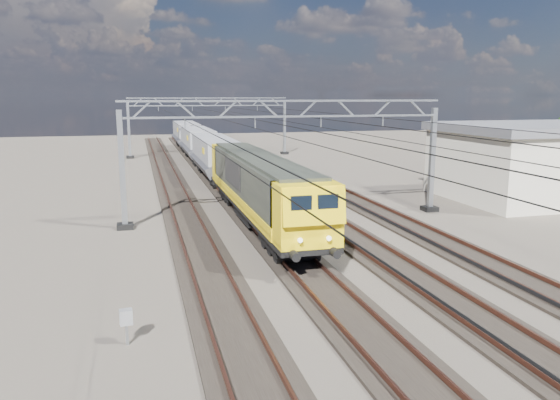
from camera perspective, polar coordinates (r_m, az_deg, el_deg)
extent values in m
plane|color=#2C2721|center=(29.26, 2.97, -3.70)|extent=(160.00, 160.00, 0.00)
cube|color=black|center=(28.07, -8.82, -4.33)|extent=(2.60, 140.00, 0.12)
cube|color=brown|center=(27.97, -10.30, -4.09)|extent=(0.08, 140.00, 0.16)
cube|color=brown|center=(28.10, -7.37, -3.93)|extent=(0.08, 140.00, 0.16)
cube|color=black|center=(28.72, -0.84, -3.85)|extent=(2.60, 140.00, 0.12)
cube|color=brown|center=(28.52, -2.25, -3.63)|extent=(0.08, 140.00, 0.16)
cube|color=brown|center=(28.85, 0.55, -3.45)|extent=(0.08, 140.00, 0.16)
cube|color=black|center=(29.90, 6.63, -3.33)|extent=(2.60, 140.00, 0.12)
cube|color=brown|center=(29.61, 5.34, -3.12)|extent=(0.08, 140.00, 0.16)
cube|color=brown|center=(30.12, 7.92, -2.94)|extent=(0.08, 140.00, 0.16)
cube|color=black|center=(31.54, 13.43, -2.81)|extent=(2.60, 140.00, 0.12)
cube|color=brown|center=(31.18, 12.27, -2.61)|extent=(0.08, 140.00, 0.16)
cube|color=brown|center=(31.85, 14.59, -2.43)|extent=(0.08, 140.00, 0.16)
cube|color=#99A0A7|center=(31.25, -16.17, 2.98)|extent=(0.30, 0.30, 6.60)
cube|color=#99A0A7|center=(36.12, 15.60, 4.02)|extent=(0.30, 0.30, 6.60)
cube|color=black|center=(31.81, -15.87, -2.64)|extent=(0.90, 0.90, 0.30)
cube|color=black|center=(36.61, 15.35, -0.87)|extent=(0.90, 0.90, 0.30)
cube|color=#99A0A7|center=(32.16, 0.91, 10.32)|extent=(19.30, 0.18, 0.12)
cube|color=#99A0A7|center=(32.18, 0.90, 8.72)|extent=(19.30, 0.18, 0.12)
cube|color=#99A0A7|center=(30.99, -14.27, 9.14)|extent=(1.03, 0.10, 0.94)
cube|color=#99A0A7|center=(31.10, -9.84, 9.32)|extent=(1.03, 0.10, 0.94)
cube|color=#99A0A7|center=(31.40, -5.46, 9.44)|extent=(1.03, 0.10, 0.94)
cube|color=#99A0A7|center=(31.87, -1.18, 9.51)|extent=(1.03, 0.10, 0.94)
cube|color=#99A0A7|center=(32.50, 2.95, 9.52)|extent=(1.03, 0.10, 0.94)
cube|color=#99A0A7|center=(33.30, 6.90, 9.49)|extent=(1.03, 0.10, 0.94)
cube|color=#99A0A7|center=(34.24, 10.65, 9.42)|extent=(1.03, 0.10, 0.94)
cube|color=#99A0A7|center=(35.31, 14.19, 9.32)|extent=(1.03, 0.10, 0.94)
cube|color=#99A0A7|center=(31.12, -9.91, 7.89)|extent=(0.06, 0.06, 0.65)
cube|color=#99A0A7|center=(31.71, -2.62, 8.09)|extent=(0.06, 0.06, 0.65)
cube|color=#99A0A7|center=(32.78, 4.30, 8.16)|extent=(0.06, 0.06, 0.65)
cube|color=#99A0A7|center=(34.29, 10.70, 8.13)|extent=(0.06, 0.06, 0.65)
cube|color=#99A0A7|center=(67.10, -15.51, 7.02)|extent=(0.30, 0.30, 6.60)
cube|color=#99A0A7|center=(69.50, 0.47, 7.53)|extent=(0.30, 0.30, 6.60)
cube|color=black|center=(67.37, -15.38, 4.34)|extent=(0.90, 0.90, 0.30)
cube|color=black|center=(69.76, 0.47, 4.94)|extent=(0.90, 0.90, 0.30)
cube|color=#99A0A7|center=(67.53, -7.46, 10.52)|extent=(19.30, 0.18, 0.12)
cube|color=#99A0A7|center=(67.54, -7.44, 9.76)|extent=(19.30, 0.18, 0.12)
cube|color=#99A0A7|center=(66.98, -14.63, 9.88)|extent=(1.03, 0.10, 0.94)
cube|color=#99A0A7|center=(67.03, -12.57, 9.97)|extent=(1.03, 0.10, 0.94)
cube|color=#99A0A7|center=(67.17, -10.52, 10.05)|extent=(1.03, 0.10, 0.94)
cube|color=#99A0A7|center=(67.39, -8.47, 10.11)|extent=(1.03, 0.10, 0.94)
cube|color=#99A0A7|center=(67.69, -6.44, 10.17)|extent=(1.03, 0.10, 0.94)
cube|color=#99A0A7|center=(68.08, -4.43, 10.21)|extent=(1.03, 0.10, 0.94)
cube|color=#99A0A7|center=(68.54, -2.45, 10.23)|extent=(1.03, 0.10, 0.94)
cube|color=#99A0A7|center=(69.09, -0.49, 10.25)|extent=(1.03, 0.10, 0.94)
cube|color=#99A0A7|center=(67.04, -12.60, 9.31)|extent=(0.06, 0.06, 0.65)
cube|color=#99A0A7|center=(67.32, -9.15, 9.43)|extent=(0.06, 0.06, 0.65)
cube|color=#99A0A7|center=(67.83, -5.74, 9.53)|extent=(0.06, 0.06, 0.65)
cube|color=#99A0A7|center=(68.57, -2.39, 9.58)|extent=(0.06, 0.06, 0.65)
cylinder|color=black|center=(35.12, -10.46, 7.66)|extent=(0.03, 140.00, 0.03)
cylinder|color=black|center=(35.10, -10.49, 8.48)|extent=(0.03, 140.00, 0.03)
cylinder|color=black|center=(35.65, -3.98, 7.86)|extent=(0.03, 140.00, 0.03)
cylinder|color=black|center=(35.62, -3.99, 8.66)|extent=(0.03, 140.00, 0.03)
cylinder|color=black|center=(36.60, 2.25, 7.96)|extent=(0.03, 140.00, 0.03)
cylinder|color=black|center=(36.58, 2.25, 8.74)|extent=(0.03, 140.00, 0.03)
cylinder|color=black|center=(37.96, 8.09, 7.96)|extent=(0.03, 140.00, 0.03)
cylinder|color=black|center=(37.94, 8.11, 8.72)|extent=(0.03, 140.00, 0.03)
cube|color=black|center=(25.38, 0.99, -4.22)|extent=(2.20, 3.60, 0.60)
cube|color=black|center=(37.77, -4.34, 0.77)|extent=(2.20, 3.60, 0.60)
cube|color=black|center=(31.44, -2.21, -0.56)|extent=(2.65, 20.00, 0.25)
cube|color=black|center=(31.52, -2.20, -1.24)|extent=(2.20, 4.50, 0.75)
cube|color=#262A23|center=(31.19, -2.23, 2.00)|extent=(2.65, 17.00, 2.60)
cube|color=yellow|center=(31.10, -4.63, 0.08)|extent=(0.04, 17.00, 0.60)
cube|color=yellow|center=(31.67, 0.16, 0.31)|extent=(0.04, 17.00, 0.60)
cube|color=black|center=(31.85, -5.01, 2.79)|extent=(0.05, 5.00, 1.40)
cube|color=black|center=(32.41, -0.27, 2.97)|extent=(0.05, 5.00, 1.40)
cube|color=#262A23|center=(31.01, -2.25, 4.50)|extent=(2.25, 18.00, 0.15)
cube|color=yellow|center=(22.53, 2.79, -1.46)|extent=(2.65, 1.80, 2.60)
cube|color=yellow|center=(21.55, 3.55, -0.68)|extent=(2.60, 0.46, 1.52)
cube|color=black|center=(21.27, 2.23, -0.54)|extent=(0.85, 0.08, 0.75)
cube|color=black|center=(21.61, 5.03, -0.40)|extent=(0.85, 0.08, 0.75)
cylinder|color=black|center=(21.53, 1.54, -5.89)|extent=(0.36, 0.50, 0.36)
cylinder|color=black|center=(22.05, 5.81, -5.53)|extent=(0.36, 0.50, 0.36)
cylinder|color=white|center=(21.53, 2.12, -4.23)|extent=(0.20, 0.08, 0.20)
cylinder|color=white|center=(21.90, 5.13, -4.01)|extent=(0.20, 0.08, 0.20)
cube|color=yellow|center=(40.04, -5.05, 3.94)|extent=(2.65, 1.80, 2.60)
cube|color=yellow|center=(40.91, -5.29, 4.78)|extent=(2.60, 0.46, 1.52)
cube|color=black|center=(40.92, -6.08, 4.91)|extent=(0.85, 0.08, 0.75)
cube|color=black|center=(41.09, -4.56, 4.96)|extent=(0.85, 0.08, 0.75)
cylinder|color=black|center=(41.27, -6.47, 2.15)|extent=(0.36, 0.50, 0.36)
cylinder|color=black|center=(41.55, -4.14, 2.25)|extent=(0.36, 0.50, 0.36)
cylinder|color=white|center=(41.13, -6.12, 2.98)|extent=(0.20, 0.08, 0.20)
cylinder|color=white|center=(41.32, -4.47, 3.04)|extent=(0.20, 0.08, 0.20)
cube|color=black|center=(44.30, -5.91, 2.20)|extent=(2.20, 2.60, 0.55)
cube|color=black|center=(53.13, -7.41, 3.61)|extent=(2.20, 2.60, 0.55)
cube|color=black|center=(48.66, -6.74, 3.39)|extent=(2.40, 13.00, 0.20)
cube|color=gray|center=(48.47, -6.78, 5.40)|extent=(2.80, 12.00, 1.80)
cube|color=#48494F|center=(48.48, -7.86, 3.89)|extent=(1.48, 12.00, 1.36)
cube|color=#48494F|center=(48.74, -5.64, 3.98)|extent=(1.48, 12.00, 1.36)
cube|color=yellow|center=(45.31, -8.04, 5.12)|extent=(0.04, 1.20, 0.50)
cube|color=black|center=(58.25, -8.07, 4.22)|extent=(2.20, 2.60, 0.55)
cube|color=black|center=(67.15, -8.98, 5.07)|extent=(2.20, 2.60, 0.55)
cube|color=black|center=(62.66, -8.56, 5.00)|extent=(2.40, 13.00, 0.20)
cube|color=gray|center=(62.51, -8.61, 6.57)|extent=(2.80, 12.00, 1.80)
cube|color=#48494F|center=(62.52, -9.45, 5.40)|extent=(1.48, 12.00, 1.36)
cube|color=#48494F|center=(62.72, -7.71, 5.46)|extent=(1.48, 12.00, 1.36)
cube|color=yellow|center=(59.39, -9.67, 6.42)|extent=(0.04, 1.20, 0.50)
cube|color=black|center=(72.30, -9.40, 5.46)|extent=(2.20, 2.60, 0.55)
cube|color=black|center=(81.24, -10.00, 6.02)|extent=(2.20, 2.60, 0.55)
cube|color=black|center=(76.74, -9.73, 6.03)|extent=(2.40, 13.00, 0.20)
cube|color=gray|center=(76.62, -9.77, 7.31)|extent=(2.80, 12.00, 1.80)
cube|color=#48494F|center=(76.62, -10.45, 6.35)|extent=(1.48, 12.00, 1.36)
cube|color=#48494F|center=(76.79, -9.03, 6.40)|extent=(1.48, 12.00, 1.36)
cube|color=yellow|center=(73.51, -10.67, 7.21)|extent=(0.04, 1.20, 0.50)
cube|color=#99A0A7|center=(17.41, -15.70, -13.38)|extent=(0.09, 0.09, 0.65)
cube|color=#9FA2A6|center=(17.19, -15.80, -11.69)|extent=(0.40, 0.32, 0.46)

